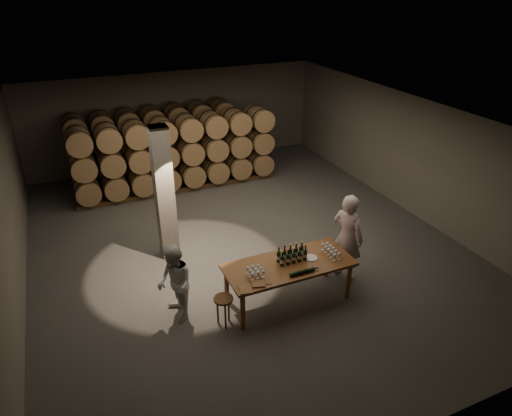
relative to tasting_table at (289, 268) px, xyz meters
name	(u,v)px	position (x,y,z in m)	size (l,w,h in m)	color
room	(164,194)	(-1.80, 2.70, 0.80)	(12.00, 12.00, 12.00)	#504D4B
tasting_table	(289,268)	(0.00, 0.00, 0.00)	(2.60, 1.10, 0.90)	brown
barrel_stack_back	(154,141)	(-0.96, 7.70, 0.40)	(5.48, 0.95, 2.31)	brown
barrel_stack_front	(177,153)	(-0.57, 6.30, 0.40)	(6.26, 0.95, 2.31)	brown
bottle_cluster	(292,256)	(0.10, 0.07, 0.23)	(0.61, 0.24, 0.35)	black
lying_bottles	(302,272)	(0.08, -0.41, 0.14)	(0.62, 0.08, 0.08)	black
glass_cluster_left	(256,270)	(-0.77, -0.10, 0.22)	(0.30, 0.30, 0.17)	silver
glass_cluster_right	(331,250)	(0.95, -0.04, 0.22)	(0.19, 0.52, 0.16)	silver
plate	(311,258)	(0.50, 0.00, 0.11)	(0.26, 0.26, 0.02)	white
notebook_near	(258,284)	(-0.84, -0.38, 0.12)	(0.24, 0.19, 0.03)	brown
notebook_corner	(245,289)	(-1.12, -0.43, 0.12)	(0.23, 0.29, 0.02)	brown
pen	(268,284)	(-0.67, -0.45, 0.11)	(0.01, 0.01, 0.12)	black
stool	(224,303)	(-1.46, -0.16, -0.28)	(0.38, 0.38, 0.63)	brown
person_man	(347,237)	(1.54, 0.25, 0.21)	(0.73, 0.48, 2.01)	beige
person_woman	(175,284)	(-2.23, 0.40, 0.01)	(0.78, 0.61, 1.61)	silver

